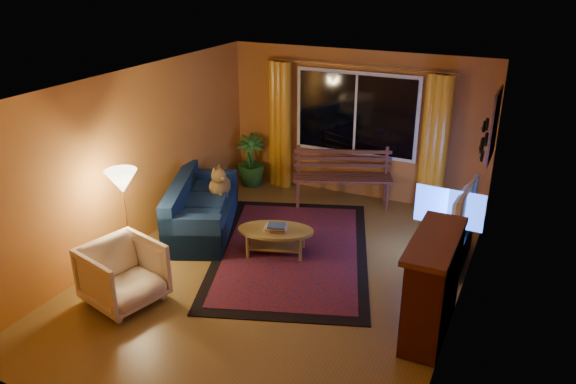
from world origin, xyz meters
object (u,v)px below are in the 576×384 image
at_px(armchair, 123,271).
at_px(floor_lamp, 127,223).
at_px(sofa, 202,206).
at_px(tv_console, 452,247).
at_px(bench, 342,191).
at_px(coffee_table, 276,241).

bearing_deg(armchair, floor_lamp, 49.06).
relative_size(sofa, floor_lamp, 1.38).
distance_m(floor_lamp, tv_console, 4.33).
bearing_deg(bench, tv_console, -52.97).
distance_m(armchair, floor_lamp, 0.79).
xyz_separation_m(sofa, floor_lamp, (-0.18, -1.44, 0.31)).
bearing_deg(sofa, tv_console, -13.92).
height_order(coffee_table, tv_console, tv_console).
xyz_separation_m(sofa, coffee_table, (1.34, -0.22, -0.20)).
relative_size(coffee_table, tv_console, 0.96).
height_order(sofa, coffee_table, sofa).
height_order(sofa, armchair, armchair).
bearing_deg(coffee_table, armchair, -121.28).
height_order(armchair, coffee_table, armchair).
xyz_separation_m(bench, coffee_table, (-0.25, -2.00, -0.05)).
relative_size(bench, armchair, 1.95).
bearing_deg(tv_console, sofa, -169.89).
height_order(floor_lamp, coffee_table, floor_lamp).
relative_size(bench, sofa, 0.83).
xyz_separation_m(bench, tv_console, (2.02, -1.20, -0.01)).
relative_size(sofa, armchair, 2.34).
bearing_deg(tv_console, floor_lamp, -151.03).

